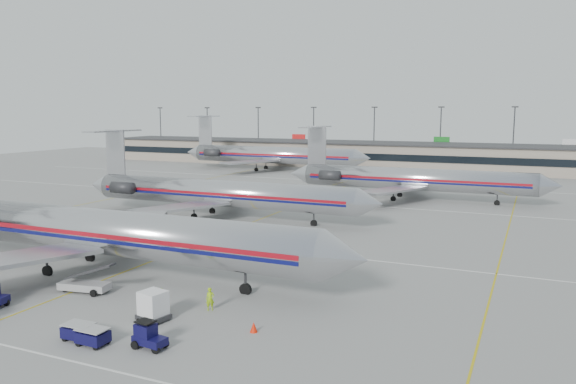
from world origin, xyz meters
The scene contains 16 objects.
ground centered at (0.00, 0.00, 0.00)m, with size 260.00×260.00×0.00m, color gray.
apron_markings centered at (0.00, 10.00, 0.01)m, with size 160.00×0.15×0.02m, color silver.
terminal centered at (0.00, 97.97, 3.16)m, with size 162.00×17.00×6.25m.
light_mast_row centered at (0.00, 112.00, 8.58)m, with size 163.60×0.40×15.28m.
jet_foreground centered at (-3.26, -3.57, 3.76)m, with size 49.49×29.14×12.95m.
jet_second_row centered at (-6.12, 22.83, 3.34)m, with size 43.95×25.88×11.50m.
jet_third_row centered at (14.25, 48.37, 3.39)m, with size 42.68×26.25×11.67m.
jet_back_row centered at (-25.51, 79.34, 3.80)m, with size 47.90×29.46×13.10m.
tug_right centered at (12.05, -14.80, 0.76)m, with size 2.17×1.27×1.67m.
cart_inner centered at (7.38, -15.55, 0.56)m, with size 1.88×1.32×1.05m.
cart_outer centered at (8.71, -15.79, 0.55)m, with size 1.85×1.28×1.04m.
uld_container centered at (9.56, -11.02, 1.03)m, with size 2.22×1.97×2.04m.
belt_loader centered at (0.97, -8.30, 0.66)m, with size 4.80×2.11×2.47m.
ramp_worker_near centered at (12.02, -7.77, 0.82)m, with size 0.60×0.39×1.64m, color #9BCD13.
ramp_worker_far centered at (9.03, -9.40, 0.84)m, with size 0.82×0.64×1.68m, color #82C412.
cone_right centered at (16.68, -10.07, 0.34)m, with size 0.50×0.50×0.68m, color red.
Camera 1 is at (32.59, -40.48, 14.01)m, focal length 35.00 mm.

